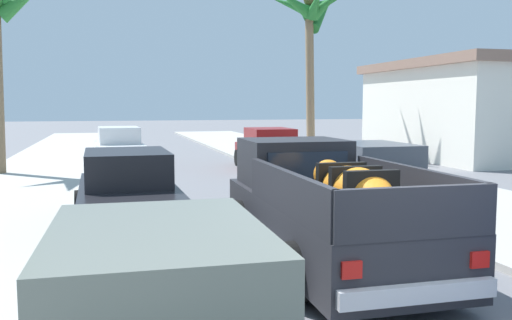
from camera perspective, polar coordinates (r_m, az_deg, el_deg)
name	(u,v)px	position (r m, az deg, el deg)	size (l,w,h in m)	color
sidewalk_left	(48,188)	(16.48, -21.00, -2.76)	(4.94, 60.00, 0.12)	#B2AFA8
sidewalk_right	(358,176)	(18.20, 10.60, -1.69)	(4.94, 60.00, 0.12)	#B2AFA8
curb_left	(87,187)	(16.41, -17.27, -2.70)	(0.16, 60.00, 0.10)	silver
curb_right	(327,178)	(17.76, 7.49, -1.85)	(0.16, 60.00, 0.10)	silver
pickup_truck	(323,209)	(8.40, 7.01, -5.16)	(2.28, 5.24, 1.80)	#28282D
car_left_near	(119,148)	(22.07, -14.15, 1.24)	(2.17, 4.32, 1.54)	silver
car_right_mid	(128,194)	(10.62, -13.30, -3.52)	(2.09, 4.29, 1.54)	black
car_left_far	(374,180)	(12.64, 12.27, -2.02)	(2.08, 4.28, 1.54)	#474C56
car_right_far	(269,150)	(20.38, 1.39, 1.05)	(2.10, 4.30, 1.54)	maroon
palm_tree_left_mid	(310,20)	(25.28, 5.72, 14.43)	(3.82, 3.48, 7.50)	#846B4C
roadside_house	(479,109)	(26.71, 22.37, 4.95)	(7.65, 9.44, 4.36)	silver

